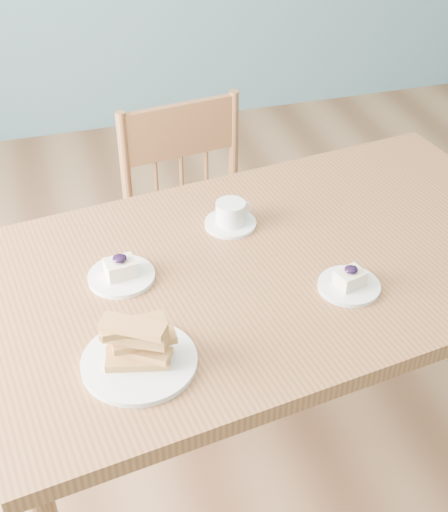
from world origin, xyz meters
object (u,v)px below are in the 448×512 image
(dining_chair, at_px, (198,242))
(cheesecake_plate_far, at_px, (121,273))
(dining_table, at_px, (271,285))
(cheesecake_plate_near, at_px, (349,283))
(biscotti_plate, at_px, (138,349))
(coffee_cup, at_px, (231,216))

(dining_chair, relative_size, cheesecake_plate_far, 5.72)
(dining_table, xyz_separation_m, cheesecake_plate_far, (-0.39, 0.03, 0.10))
(dining_table, height_order, cheesecake_plate_near, cheesecake_plate_near)
(dining_table, xyz_separation_m, biscotti_plate, (-0.40, -0.27, 0.13))
(cheesecake_plate_near, bearing_deg, cheesecake_plate_far, 159.89)
(cheesecake_plate_far, bearing_deg, dining_table, -5.09)
(biscotti_plate, bearing_deg, cheesecake_plate_near, 11.55)
(dining_table, distance_m, cheesecake_plate_far, 0.40)
(coffee_cup, bearing_deg, biscotti_plate, -138.12)
(cheesecake_plate_far, relative_size, biscotti_plate, 0.66)
(dining_chair, relative_size, biscotti_plate, 3.79)
(cheesecake_plate_far, distance_m, coffee_cup, 0.36)
(cheesecake_plate_far, bearing_deg, dining_chair, 58.74)
(dining_chair, bearing_deg, cheesecake_plate_far, -128.94)
(dining_table, height_order, dining_chair, dining_chair)
(dining_table, distance_m, biscotti_plate, 0.50)
(coffee_cup, bearing_deg, dining_table, -84.00)
(cheesecake_plate_near, distance_m, coffee_cup, 0.40)
(dining_chair, distance_m, cheesecake_plate_far, 0.74)
(cheesecake_plate_near, height_order, coffee_cup, coffee_cup)
(dining_table, relative_size, coffee_cup, 11.53)
(biscotti_plate, bearing_deg, coffee_cup, 52.90)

